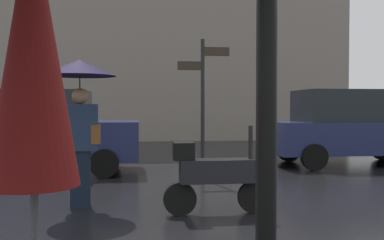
% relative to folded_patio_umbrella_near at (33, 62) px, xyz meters
% --- Properties ---
extents(folded_patio_umbrella_near, '(0.45, 0.45, 2.43)m').
position_rel_folded_patio_umbrella_near_xyz_m(folded_patio_umbrella_near, '(0.00, 0.00, 0.00)').
color(folded_patio_umbrella_near, black).
rests_on(folded_patio_umbrella_near, ground).
extents(pedestrian_with_umbrella, '(1.07, 1.07, 2.19)m').
position_rel_folded_patio_umbrella_near_xyz_m(pedestrian_with_umbrella, '(-0.33, 4.40, 0.02)').
color(pedestrian_with_umbrella, black).
rests_on(pedestrian_with_umbrella, ground).
extents(parked_scooter, '(1.51, 0.32, 1.23)m').
position_rel_folded_patio_umbrella_near_xyz_m(parked_scooter, '(1.55, 3.75, -1.14)').
color(parked_scooter, black).
rests_on(parked_scooter, ground).
extents(parked_car_left, '(4.25, 1.88, 1.94)m').
position_rel_folded_patio_umbrella_near_xyz_m(parked_car_left, '(5.98, 8.41, -0.72)').
color(parked_car_left, '#1E234C').
rests_on(parked_car_left, ground).
extents(parked_car_right, '(4.14, 2.00, 1.88)m').
position_rel_folded_patio_umbrella_near_xyz_m(parked_car_right, '(-1.59, 8.01, -0.75)').
color(parked_car_right, '#1E234C').
rests_on(parked_car_right, ground).
extents(street_signpost, '(1.08, 0.08, 2.90)m').
position_rel_folded_patio_umbrella_near_xyz_m(street_signpost, '(1.86, 6.67, 0.06)').
color(street_signpost, black).
rests_on(street_signpost, ground).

